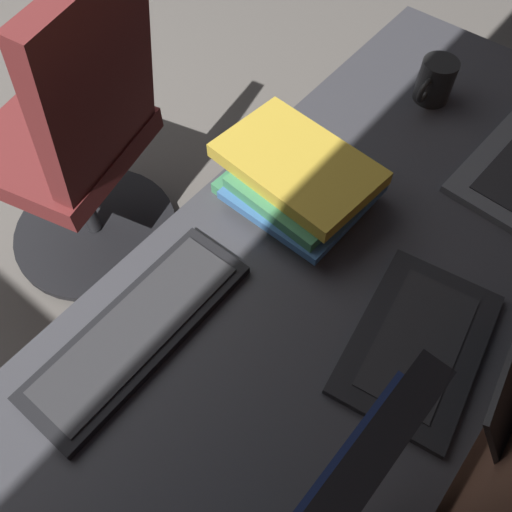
{
  "coord_description": "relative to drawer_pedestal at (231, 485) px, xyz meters",
  "views": [
    {
      "loc": [
        0.29,
        2.17,
        1.55
      ],
      "look_at": [
        -0.02,
        1.93,
        0.95
      ],
      "focal_mm": 37.26,
      "sensor_mm": 36.0,
      "label": 1
    }
  ],
  "objects": [
    {
      "name": "office_chair",
      "position": [
        -0.39,
        -0.88,
        0.11
      ],
      "size": [
        0.56,
        0.59,
        0.97
      ],
      "color": "maroon",
      "rests_on": "ground"
    },
    {
      "name": "keyboard_main",
      "position": [
        -0.04,
        -0.22,
        0.39
      ],
      "size": [
        0.42,
        0.14,
        0.02
      ],
      "color": "black",
      "rests_on": "desk"
    },
    {
      "name": "laptop_left",
      "position": [
        -0.33,
        0.21,
        0.43
      ],
      "size": [
        0.35,
        0.33,
        0.18
      ],
      "color": "black",
      "rests_on": "desk"
    },
    {
      "name": "coffee_mug",
      "position": [
        -0.88,
        -0.13,
        0.43
      ],
      "size": [
        0.12,
        0.08,
        0.1
      ],
      "color": "black",
      "rests_on": "desk"
    },
    {
      "name": "drawer_pedestal",
      "position": [
        0.0,
        0.0,
        0.0
      ],
      "size": [
        0.4,
        0.51,
        0.69
      ],
      "color": "#38383D",
      "rests_on": "ground"
    },
    {
      "name": "desk",
      "position": [
        -0.18,
        -0.03,
        0.31
      ],
      "size": [
        1.98,
        0.65,
        0.73
      ],
      "color": "#38383D",
      "rests_on": "ground"
    },
    {
      "name": "book_stack_near",
      "position": [
        -0.45,
        -0.19,
        0.43
      ],
      "size": [
        0.24,
        0.31,
        0.1
      ],
      "color": "#3D8456",
      "rests_on": "desk"
    }
  ]
}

